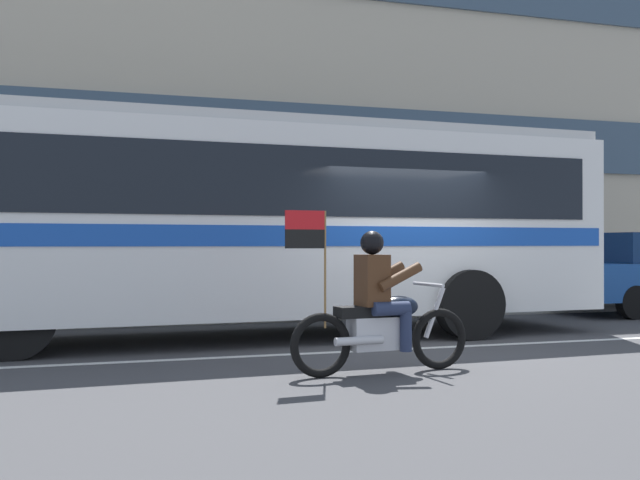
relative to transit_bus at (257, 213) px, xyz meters
The scene contains 6 objects.
ground_plane 2.98m from the transit_bus, 31.10° to the right, with size 60.00×60.00×0.00m, color #3D3D3F.
sidewalk_curb 4.74m from the transit_bus, 63.15° to the left, with size 28.00×3.80×0.15m, color #B7B2A8.
lane_center_stripe 3.26m from the transit_bus, 42.20° to the right, with size 26.60×0.14×0.01m, color silver.
office_building_facade 7.56m from the transit_bus, 72.29° to the left, with size 28.00×0.89×11.45m.
transit_bus is the anchor object (origin of this frame).
motorcycle_with_rider 3.71m from the transit_bus, 80.45° to the right, with size 2.19×0.64×1.78m.
Camera 1 is at (-4.54, -9.92, 1.43)m, focal length 42.27 mm.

